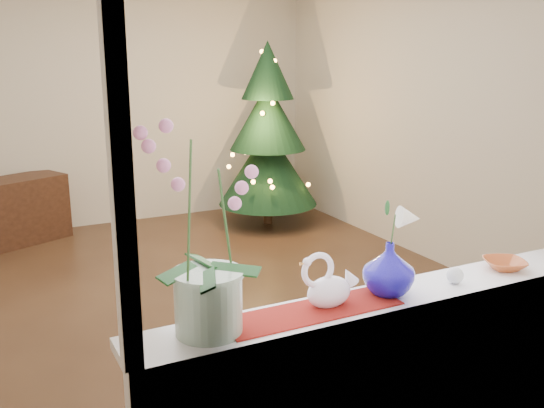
% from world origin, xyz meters
% --- Properties ---
extents(ground, '(5.00, 5.00, 0.00)m').
position_xyz_m(ground, '(0.00, 0.00, 0.00)').
color(ground, '#342115').
rests_on(ground, ground).
extents(wall_back, '(4.50, 0.10, 2.70)m').
position_xyz_m(wall_back, '(0.00, 2.50, 1.35)').
color(wall_back, beige).
rests_on(wall_back, ground).
extents(wall_front, '(4.50, 0.10, 2.70)m').
position_xyz_m(wall_front, '(0.00, -2.50, 1.35)').
color(wall_front, beige).
rests_on(wall_front, ground).
extents(wall_right, '(0.10, 5.00, 2.70)m').
position_xyz_m(wall_right, '(2.25, 0.00, 1.35)').
color(wall_right, beige).
rests_on(wall_right, ground).
extents(windowsill, '(2.20, 0.26, 0.04)m').
position_xyz_m(windowsill, '(0.00, -2.37, 0.90)').
color(windowsill, white).
rests_on(windowsill, window_apron).
extents(window_frame, '(2.22, 0.06, 1.60)m').
position_xyz_m(window_frame, '(0.00, -2.47, 1.70)').
color(window_frame, white).
rests_on(window_frame, windowsill).
extents(runner, '(0.70, 0.20, 0.01)m').
position_xyz_m(runner, '(-0.38, -2.37, 0.92)').
color(runner, maroon).
rests_on(runner, windowsill).
extents(orchid_pot, '(0.31, 0.31, 0.74)m').
position_xyz_m(orchid_pot, '(-0.78, -2.35, 1.29)').
color(orchid_pot, silver).
rests_on(orchid_pot, windowsill).
extents(swan, '(0.27, 0.19, 0.21)m').
position_xyz_m(swan, '(-0.30, -2.35, 1.02)').
color(swan, white).
rests_on(swan, windowsill).
extents(blue_vase, '(0.29, 0.29, 0.25)m').
position_xyz_m(blue_vase, '(-0.03, -2.36, 1.04)').
color(blue_vase, '#0C0774').
rests_on(blue_vase, windowsill).
extents(lily, '(0.14, 0.08, 0.18)m').
position_xyz_m(lily, '(-0.03, -2.36, 1.26)').
color(lily, silver).
rests_on(lily, blue_vase).
extents(paperweight, '(0.09, 0.09, 0.07)m').
position_xyz_m(paperweight, '(0.29, -2.39, 0.96)').
color(paperweight, silver).
rests_on(paperweight, windowsill).
extents(amber_dish, '(0.20, 0.20, 0.04)m').
position_xyz_m(amber_dish, '(0.62, -2.36, 0.94)').
color(amber_dish, '#9F451D').
rests_on(amber_dish, windowsill).
extents(xmas_tree, '(1.38, 1.38, 1.98)m').
position_xyz_m(xmas_tree, '(1.45, 1.68, 0.99)').
color(xmas_tree, black).
rests_on(xmas_tree, ground).
extents(side_table, '(0.98, 0.76, 0.66)m').
position_xyz_m(side_table, '(-1.06, 2.19, 0.33)').
color(side_table, black).
rests_on(side_table, ground).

